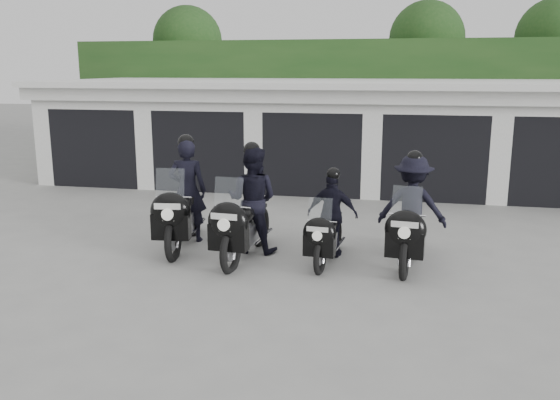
% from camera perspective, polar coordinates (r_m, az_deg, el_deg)
% --- Properties ---
extents(ground, '(80.00, 80.00, 0.00)m').
position_cam_1_polar(ground, '(10.49, -1.69, -5.93)').
color(ground, gray).
rests_on(ground, ground).
extents(garage_block, '(16.40, 6.80, 2.96)m').
position_cam_1_polar(garage_block, '(17.98, 4.35, 6.49)').
color(garage_block, silver).
rests_on(garage_block, ground).
extents(background_vegetation, '(20.00, 3.90, 5.80)m').
position_cam_1_polar(background_vegetation, '(22.67, 7.03, 11.12)').
color(background_vegetation, '#1A3B15').
rests_on(background_vegetation, ground).
extents(police_bike_a, '(0.93, 2.48, 2.17)m').
position_cam_1_polar(police_bike_a, '(11.33, -9.27, -0.18)').
color(police_bike_a, black).
rests_on(police_bike_a, ground).
extents(police_bike_b, '(1.00, 2.42, 2.11)m').
position_cam_1_polar(police_bike_b, '(10.66, -3.04, -0.68)').
color(police_bike_b, black).
rests_on(police_bike_b, ground).
extents(police_bike_c, '(0.96, 1.93, 1.68)m').
position_cam_1_polar(police_bike_c, '(10.47, 4.87, -1.96)').
color(police_bike_c, black).
rests_on(police_bike_c, ground).
extents(police_bike_d, '(1.25, 2.30, 2.00)m').
position_cam_1_polar(police_bike_d, '(10.57, 12.51, -1.29)').
color(police_bike_d, black).
rests_on(police_bike_d, ground).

